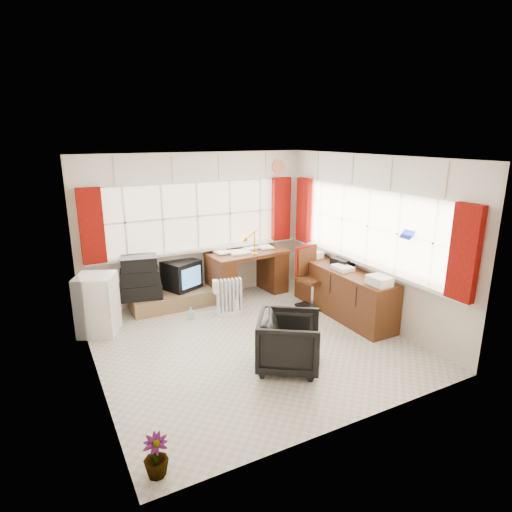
{
  "coord_description": "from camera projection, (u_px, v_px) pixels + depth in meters",
  "views": [
    {
      "loc": [
        -2.45,
        -4.77,
        2.77
      ],
      "look_at": [
        0.36,
        0.55,
        1.06
      ],
      "focal_mm": 30.0,
      "sensor_mm": 36.0,
      "label": 1
    }
  ],
  "objects": [
    {
      "name": "ground",
      "position": [
        251.0,
        342.0,
        5.92
      ],
      "size": [
        4.0,
        4.0,
        0.0
      ],
      "primitive_type": "plane",
      "color": "beige",
      "rests_on": "ground"
    },
    {
      "name": "room_walls",
      "position": [
        251.0,
        237.0,
        5.51
      ],
      "size": [
        4.0,
        4.0,
        4.0
      ],
      "color": "beige",
      "rests_on": "ground"
    },
    {
      "name": "window_back",
      "position": [
        199.0,
        245.0,
        7.31
      ],
      "size": [
        3.7,
        0.12,
        3.6
      ],
      "color": "#FFE9C9",
      "rests_on": "room_walls"
    },
    {
      "name": "window_right",
      "position": [
        364.0,
        259.0,
        6.53
      ],
      "size": [
        0.12,
        3.7,
        3.6
      ],
      "color": "#FFE9C9",
      "rests_on": "room_walls"
    },
    {
      "name": "curtains",
      "position": [
        276.0,
        222.0,
        6.72
      ],
      "size": [
        3.83,
        3.83,
        1.15
      ],
      "color": "maroon",
      "rests_on": "room_walls"
    },
    {
      "name": "overhead_cabinets",
      "position": [
        278.0,
        170.0,
        6.58
      ],
      "size": [
        3.98,
        3.98,
        0.48
      ],
      "color": "white",
      "rests_on": "room_walls"
    },
    {
      "name": "desk",
      "position": [
        247.0,
        271.0,
        7.58
      ],
      "size": [
        1.43,
        0.78,
        0.83
      ],
      "color": "#542E13",
      "rests_on": "ground"
    },
    {
      "name": "desk_lamp",
      "position": [
        255.0,
        237.0,
        7.25
      ],
      "size": [
        0.15,
        0.13,
        0.43
      ],
      "color": "#DE9F09",
      "rests_on": "desk"
    },
    {
      "name": "task_chair",
      "position": [
        309.0,
        275.0,
        7.07
      ],
      "size": [
        0.46,
        0.48,
        1.01
      ],
      "color": "black",
      "rests_on": "ground"
    },
    {
      "name": "office_chair",
      "position": [
        289.0,
        342.0,
        5.19
      ],
      "size": [
        1.03,
        1.03,
        0.68
      ],
      "primitive_type": "imported",
      "rotation": [
        0.0,
        0.0,
        0.97
      ],
      "color": "black",
      "rests_on": "ground"
    },
    {
      "name": "radiator",
      "position": [
        229.0,
        301.0,
        6.75
      ],
      "size": [
        0.42,
        0.23,
        0.6
      ],
      "color": "white",
      "rests_on": "ground"
    },
    {
      "name": "credenza",
      "position": [
        343.0,
        291.0,
        6.76
      ],
      "size": [
        0.5,
        2.0,
        0.85
      ],
      "color": "#542E13",
      "rests_on": "ground"
    },
    {
      "name": "file_tray",
      "position": [
        342.0,
        262.0,
        6.87
      ],
      "size": [
        0.29,
        0.35,
        0.11
      ],
      "primitive_type": "cube",
      "rotation": [
        0.0,
        0.0,
        0.15
      ],
      "color": "black",
      "rests_on": "credenza"
    },
    {
      "name": "tv_bench",
      "position": [
        175.0,
        300.0,
        7.1
      ],
      "size": [
        1.4,
        0.5,
        0.25
      ],
      "primitive_type": "cube",
      "color": "#826141",
      "rests_on": "ground"
    },
    {
      "name": "crt_tv",
      "position": [
        181.0,
        274.0,
        7.23
      ],
      "size": [
        0.69,
        0.66,
        0.49
      ],
      "color": "black",
      "rests_on": "tv_bench"
    },
    {
      "name": "hifi_stack",
      "position": [
        140.0,
        278.0,
        6.79
      ],
      "size": [
        0.73,
        0.54,
        0.69
      ],
      "color": "black",
      "rests_on": "tv_bench"
    },
    {
      "name": "mini_fridge",
      "position": [
        97.0,
        304.0,
        6.1
      ],
      "size": [
        0.68,
        0.69,
        0.87
      ],
      "color": "white",
      "rests_on": "ground"
    },
    {
      "name": "spray_bottle_a",
      "position": [
        236.0,
        305.0,
        6.78
      ],
      "size": [
        0.13,
        0.14,
        0.33
      ],
      "primitive_type": "imported",
      "rotation": [
        0.0,
        0.0,
        -0.06
      ],
      "color": "white",
      "rests_on": "ground"
    },
    {
      "name": "spray_bottle_b",
      "position": [
        191.0,
        313.0,
        6.65
      ],
      "size": [
        0.12,
        0.12,
        0.2
      ],
      "primitive_type": "imported",
      "rotation": [
        0.0,
        0.0,
        -0.41
      ],
      "color": "#93DBCB",
      "rests_on": "ground"
    },
    {
      "name": "flower_vase",
      "position": [
        156.0,
        456.0,
        3.56
      ],
      "size": [
        0.26,
        0.26,
        0.38
      ],
      "primitive_type": "imported",
      "rotation": [
        0.0,
        0.0,
        -0.24
      ],
      "color": "black",
      "rests_on": "ground"
    }
  ]
}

